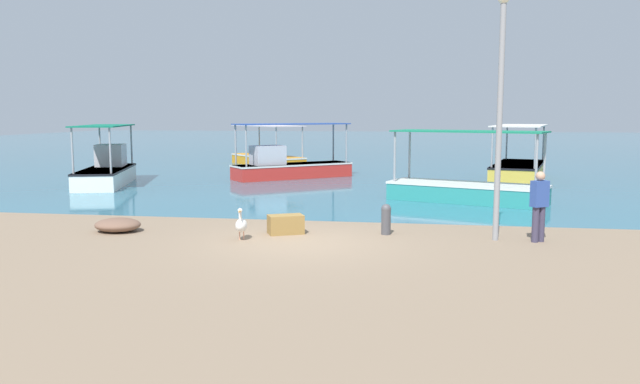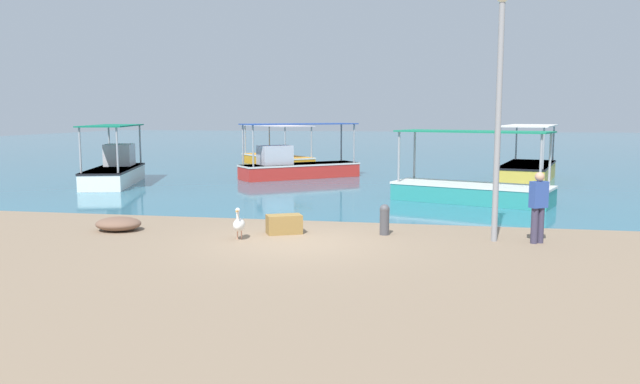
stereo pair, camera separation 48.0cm
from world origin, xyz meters
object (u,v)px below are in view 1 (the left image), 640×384
(cargo_crate, at_px, (286,224))
(fishing_boat_near_right, at_px, (519,169))
(lamp_post, at_px, (500,104))
(net_pile, at_px, (118,225))
(fisherman_standing, at_px, (539,204))
(fishing_boat_outer, at_px, (267,157))
(fishing_boat_center, at_px, (467,187))
(pelican, at_px, (241,224))
(fishing_boat_far_right, at_px, (107,170))
(mooring_bollard, at_px, (386,218))
(fishing_boat_near_left, at_px, (289,165))

(cargo_crate, bearing_deg, fishing_boat_near_right, 61.02)
(lamp_post, relative_size, net_pile, 4.90)
(fisherman_standing, bearing_deg, fishing_boat_outer, 119.61)
(fishing_boat_center, distance_m, lamp_post, 7.18)
(fishing_boat_outer, bearing_deg, pelican, -77.80)
(fishing_boat_outer, relative_size, fisherman_standing, 3.39)
(lamp_post, height_order, net_pile, lamp_post)
(fishing_boat_far_right, bearing_deg, lamp_post, -32.25)
(pelican, bearing_deg, fisherman_standing, 6.97)
(mooring_bollard, height_order, cargo_crate, mooring_bollard)
(lamp_post, bearing_deg, mooring_bollard, 173.51)
(pelican, bearing_deg, fishing_boat_outer, 102.20)
(fishing_boat_near_left, distance_m, net_pile, 13.95)
(mooring_bollard, xyz_separation_m, cargo_crate, (-2.53, -0.31, -0.18))
(mooring_bollard, bearing_deg, lamp_post, -6.49)
(fishing_boat_far_right, xyz_separation_m, net_pile, (5.53, -9.92, -0.47))
(pelican, distance_m, lamp_post, 6.80)
(fishing_boat_center, height_order, mooring_bollard, fishing_boat_center)
(lamp_post, distance_m, cargo_crate, 6.01)
(fishing_boat_near_left, height_order, fishing_boat_far_right, fishing_boat_near_left)
(fishing_boat_near_right, distance_m, fishing_boat_center, 8.03)
(fishing_boat_near_left, bearing_deg, fishing_boat_near_right, 3.70)
(fishing_boat_outer, xyz_separation_m, net_pile, (1.17, -20.93, -0.30))
(fishing_boat_center, distance_m, fisherman_standing, 6.80)
(fishing_boat_far_right, bearing_deg, mooring_bollard, -36.56)
(fishing_boat_near_left, distance_m, lamp_post, 15.84)
(fishing_boat_outer, bearing_deg, fishing_boat_near_right, -25.55)
(fishing_boat_near_right, xyz_separation_m, net_pile, (-12.20, -14.54, -0.37))
(mooring_bollard, bearing_deg, fishing_boat_center, 68.83)
(mooring_bollard, distance_m, net_pile, 6.94)
(pelican, height_order, cargo_crate, pelican)
(fishing_boat_near_right, distance_m, fishing_boat_outer, 14.82)
(fishing_boat_near_right, distance_m, cargo_crate, 16.17)
(fishing_boat_near_right, xyz_separation_m, fishing_boat_center, (-2.86, -7.51, -0.04))
(lamp_post, height_order, mooring_bollard, lamp_post)
(fishing_boat_center, bearing_deg, fishing_boat_outer, 127.11)
(fisherman_standing, relative_size, cargo_crate, 1.93)
(net_pile, bearing_deg, fisherman_standing, 1.88)
(mooring_bollard, xyz_separation_m, net_pile, (-6.90, -0.71, -0.24))
(cargo_crate, bearing_deg, pelican, -134.69)
(fishing_boat_center, distance_m, pelican, 9.57)
(fishing_boat_near_left, height_order, net_pile, fishing_boat_near_left)
(fishing_boat_outer, xyz_separation_m, fishing_boat_center, (10.52, -13.90, 0.03))
(pelican, bearing_deg, fishing_boat_near_right, 59.87)
(fishing_boat_far_right, distance_m, pelican, 13.78)
(fishing_boat_outer, bearing_deg, mooring_bollard, -68.25)
(fishing_boat_center, height_order, net_pile, fishing_boat_center)
(fishing_boat_outer, bearing_deg, net_pile, -86.80)
(fishing_boat_center, distance_m, cargo_crate, 8.30)
(fishing_boat_center, xyz_separation_m, lamp_post, (0.21, -6.62, 2.77))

